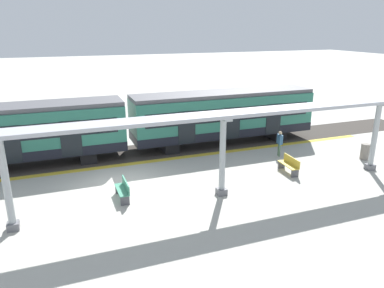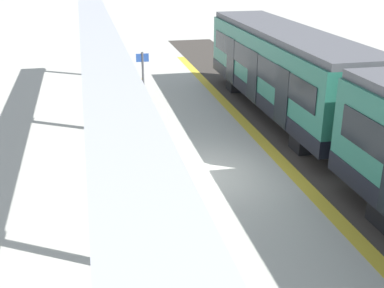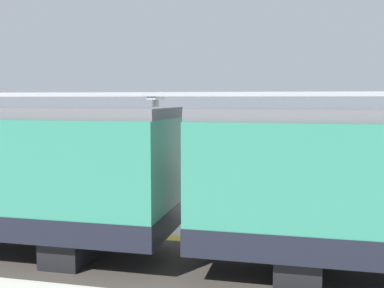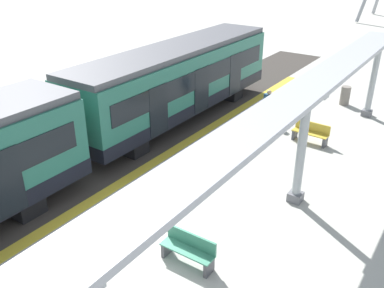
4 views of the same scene
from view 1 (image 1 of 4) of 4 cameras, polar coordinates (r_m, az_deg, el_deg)
ground_plane at (r=18.47m, az=-11.19°, el=-6.46°), size 176.00×176.00×0.00m
tactile_edge_strip at (r=21.07m, az=-12.52°, el=-3.43°), size 0.45×34.49×0.01m
trackbed at (r=22.78m, az=-13.21°, el=-1.86°), size 3.20×46.49×0.01m
train_near_carriage at (r=22.25m, az=-26.40°, el=1.19°), size 2.65×12.20×3.48m
train_far_carriage at (r=24.35m, az=4.91°, el=4.32°), size 2.65×12.20×3.48m
canopy_pillar_second at (r=15.30m, az=-27.02°, el=-5.64°), size 1.10×0.44×3.76m
canopy_pillar_third at (r=16.60m, az=4.78°, el=-1.90°), size 1.10×0.44×3.76m
canopy_pillar_fourth at (r=21.85m, az=26.63°, el=1.09°), size 1.10×0.44×3.76m
canopy_beam at (r=14.75m, az=-10.55°, el=3.19°), size 1.20×27.48×0.16m
bench_near_end at (r=20.29m, az=14.97°, el=-3.13°), size 1.52×0.52×0.86m
bench_far_end at (r=17.00m, az=-10.65°, el=-6.99°), size 1.50×0.45×0.86m
trash_bin at (r=23.79m, az=25.36°, el=-1.08°), size 0.48×0.48×0.96m
passenger_waiting_near_edge at (r=22.52m, az=13.54°, el=0.52°), size 0.48×0.28×1.57m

